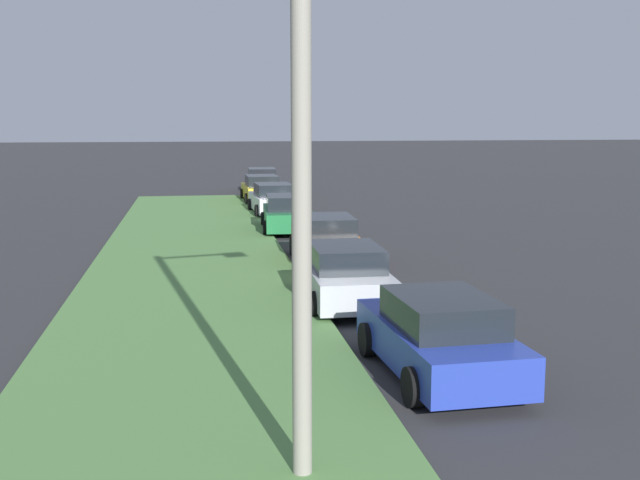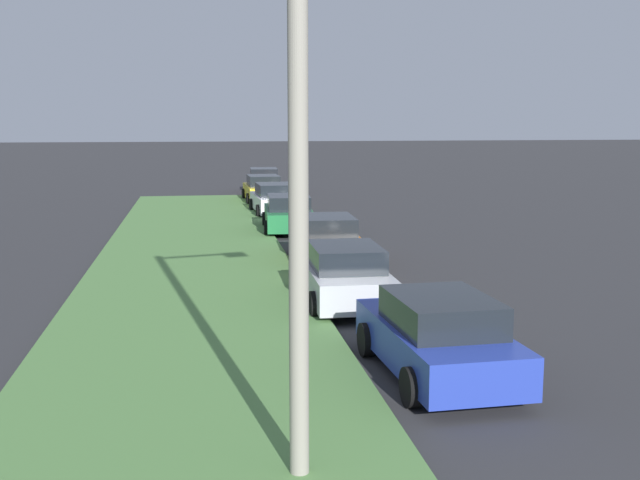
{
  "view_description": "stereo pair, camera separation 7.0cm",
  "coord_description": "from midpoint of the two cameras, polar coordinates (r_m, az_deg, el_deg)",
  "views": [
    {
      "loc": [
        -4.74,
        6.56,
        4.46
      ],
      "look_at": [
        13.92,
        3.56,
        1.51
      ],
      "focal_mm": 43.78,
      "sensor_mm": 36.0,
      "label": 1
    },
    {
      "loc": [
        -4.75,
        6.49,
        4.46
      ],
      "look_at": [
        13.92,
        3.56,
        1.51
      ],
      "focal_mm": 43.78,
      "sensor_mm": 36.0,
      "label": 2
    }
  ],
  "objects": [
    {
      "name": "parked_car_blue",
      "position": [
        13.77,
        8.55,
        -6.99
      ],
      "size": [
        4.38,
        2.18,
        1.47
      ],
      "rotation": [
        0.0,
        0.0,
        0.05
      ],
      "color": "#23389E",
      "rests_on": "ground"
    },
    {
      "name": "grass_median",
      "position": [
        15.39,
        -9.5,
        -7.85
      ],
      "size": [
        60.0,
        6.0,
        0.12
      ],
      "primitive_type": "cube",
      "color": "#517F42",
      "rests_on": "ground"
    },
    {
      "name": "parked_car_red",
      "position": [
        47.85,
        -4.31,
        4.36
      ],
      "size": [
        4.37,
        2.16,
        1.47
      ],
      "rotation": [
        0.0,
        0.0,
        -0.04
      ],
      "color": "red",
      "rests_on": "ground"
    },
    {
      "name": "streetlight",
      "position": [
        9.24,
        0.48,
        8.45
      ],
      "size": [
        0.9,
        2.84,
        7.5
      ],
      "color": "gray",
      "rests_on": "ground"
    },
    {
      "name": "parked_car_orange",
      "position": [
        24.37,
        0.37,
        0.04
      ],
      "size": [
        4.36,
        2.13,
        1.47
      ],
      "rotation": [
        0.0,
        0.0,
        -0.03
      ],
      "color": "orange",
      "rests_on": "ground"
    },
    {
      "name": "parked_car_yellow",
      "position": [
        41.86,
        -4.34,
        3.72
      ],
      "size": [
        4.34,
        2.1,
        1.47
      ],
      "rotation": [
        0.0,
        0.0,
        0.02
      ],
      "color": "gold",
      "rests_on": "ground"
    },
    {
      "name": "parked_car_silver",
      "position": [
        18.82,
        1.71,
        -2.6
      ],
      "size": [
        4.33,
        2.07,
        1.47
      ],
      "rotation": [
        0.0,
        0.0,
        -0.02
      ],
      "color": "#B2B5BA",
      "rests_on": "ground"
    },
    {
      "name": "parked_car_green",
      "position": [
        30.92,
        -2.46,
        1.91
      ],
      "size": [
        4.4,
        2.21,
        1.47
      ],
      "rotation": [
        0.0,
        0.0,
        -0.06
      ],
      "color": "#1E6B38",
      "rests_on": "ground"
    },
    {
      "name": "parked_car_white",
      "position": [
        36.49,
        -3.5,
        2.97
      ],
      "size": [
        4.38,
        2.17,
        1.47
      ],
      "rotation": [
        0.0,
        0.0,
        0.05
      ],
      "color": "silver",
      "rests_on": "ground"
    }
  ]
}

